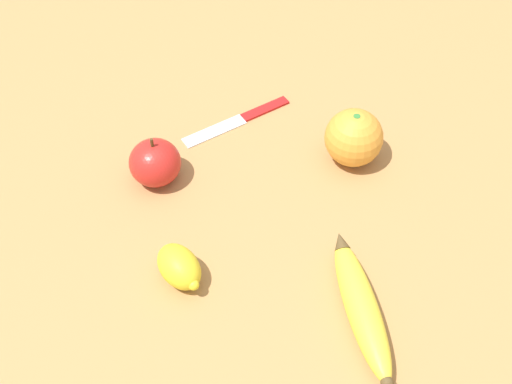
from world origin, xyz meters
name	(u,v)px	position (x,y,z in m)	size (l,w,h in m)	color
ground_plane	(294,189)	(0.00, 0.00, 0.00)	(3.00, 3.00, 0.00)	#A87A47
banana	(361,306)	(0.13, 0.16, 0.02)	(0.17, 0.16, 0.04)	yellow
orange	(354,138)	(-0.09, 0.04, 0.04)	(0.08, 0.08, 0.08)	orange
apple	(155,163)	(0.08, -0.17, 0.03)	(0.07, 0.07, 0.08)	red
lemon	(179,267)	(0.20, -0.05, 0.02)	(0.07, 0.08, 0.05)	yellow
paring_knife	(241,119)	(-0.08, -0.14, 0.00)	(0.17, 0.10, 0.01)	silver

